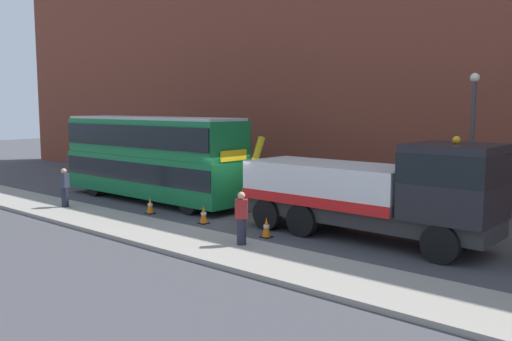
# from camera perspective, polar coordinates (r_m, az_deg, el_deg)

# --- Properties ---
(ground_plane) EXTENTS (120.00, 120.00, 0.00)m
(ground_plane) POSITION_cam_1_polar(r_m,az_deg,el_deg) (22.04, -1.13, -5.11)
(ground_plane) COLOR #424247
(near_kerb) EXTENTS (60.00, 2.80, 0.15)m
(near_kerb) POSITION_cam_1_polar(r_m,az_deg,el_deg) (19.19, -9.62, -6.78)
(near_kerb) COLOR gray
(near_kerb) RESTS_ON ground_plane
(building_facade) EXTENTS (60.00, 1.50, 16.00)m
(building_facade) POSITION_cam_1_polar(r_m,az_deg,el_deg) (27.74, 9.44, 13.99)
(building_facade) COLOR brown
(building_facade) RESTS_ON ground_plane
(recovery_tow_truck) EXTENTS (10.15, 2.72, 3.67)m
(recovery_tow_truck) POSITION_cam_1_polar(r_m,az_deg,el_deg) (18.57, 12.41, -2.00)
(recovery_tow_truck) COLOR #2D2D2D
(recovery_tow_truck) RESTS_ON ground_plane
(double_decker_bus) EXTENTS (11.07, 2.64, 4.06)m
(double_decker_bus) POSITION_cam_1_polar(r_m,az_deg,el_deg) (26.36, -11.07, 1.62)
(double_decker_bus) COLOR #146B38
(double_decker_bus) RESTS_ON ground_plane
(pedestrian_onlooker) EXTENTS (0.42, 0.48, 1.71)m
(pedestrian_onlooker) POSITION_cam_1_polar(r_m,az_deg,el_deg) (25.09, -19.64, -1.77)
(pedestrian_onlooker) COLOR #232333
(pedestrian_onlooker) RESTS_ON near_kerb
(pedestrian_bystander) EXTENTS (0.47, 0.45, 1.71)m
(pedestrian_bystander) POSITION_cam_1_polar(r_m,az_deg,el_deg) (17.21, -1.56, -5.15)
(pedestrian_bystander) COLOR #232333
(pedestrian_bystander) RESTS_ON near_kerb
(traffic_cone_near_bus) EXTENTS (0.36, 0.36, 0.72)m
(traffic_cone_near_bus) POSITION_cam_1_polar(r_m,az_deg,el_deg) (23.41, -11.16, -3.69)
(traffic_cone_near_bus) COLOR orange
(traffic_cone_near_bus) RESTS_ON ground_plane
(traffic_cone_midway) EXTENTS (0.36, 0.36, 0.72)m
(traffic_cone_midway) POSITION_cam_1_polar(r_m,az_deg,el_deg) (21.14, -5.58, -4.72)
(traffic_cone_midway) COLOR orange
(traffic_cone_midway) RESTS_ON ground_plane
(traffic_cone_near_truck) EXTENTS (0.36, 0.36, 0.72)m
(traffic_cone_near_truck) POSITION_cam_1_polar(r_m,az_deg,el_deg) (18.85, 1.11, -6.10)
(traffic_cone_near_truck) COLOR orange
(traffic_cone_near_truck) RESTS_ON ground_plane
(street_lamp) EXTENTS (0.36, 0.36, 5.83)m
(street_lamp) POSITION_cam_1_polar(r_m,az_deg,el_deg) (22.47, 21.96, 3.56)
(street_lamp) COLOR #38383D
(street_lamp) RESTS_ON ground_plane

